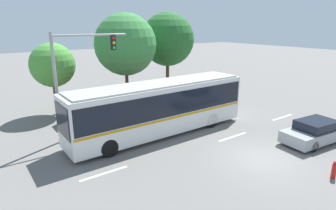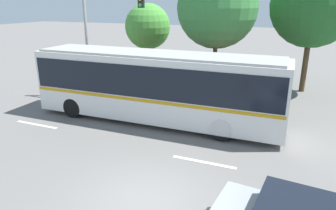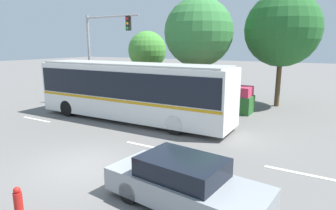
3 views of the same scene
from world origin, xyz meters
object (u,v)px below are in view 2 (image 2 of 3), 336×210
at_px(traffic_light_pole, 102,26).
at_px(street_tree_right, 313,5).
at_px(city_bus, 155,83).
at_px(street_tree_centre, 217,8).
at_px(street_tree_left, 148,27).

bearing_deg(traffic_light_pole, street_tree_right, 29.03).
height_order(city_bus, street_tree_centre, street_tree_centre).
height_order(traffic_light_pole, street_tree_left, traffic_light_pole).
xyz_separation_m(street_tree_left, street_tree_right, (10.97, 0.48, 1.54)).
distance_m(street_tree_left, street_tree_centre, 5.81).
height_order(street_tree_left, street_tree_centre, street_tree_centre).
bearing_deg(street_tree_right, traffic_light_pole, -150.97).
relative_size(traffic_light_pole, street_tree_centre, 0.83).
height_order(street_tree_centre, street_tree_right, street_tree_right).
height_order(traffic_light_pole, street_tree_right, street_tree_right).
relative_size(city_bus, traffic_light_pole, 1.88).
bearing_deg(street_tree_centre, traffic_light_pole, -142.30).
xyz_separation_m(traffic_light_pole, street_tree_centre, (5.62, 4.34, 0.97)).
xyz_separation_m(street_tree_centre, street_tree_right, (5.48, 1.82, 0.16)).
bearing_deg(street_tree_centre, city_bus, -99.87).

